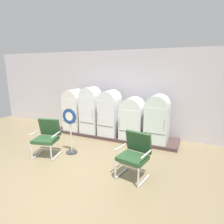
# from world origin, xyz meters

# --- Properties ---
(ground) EXTENTS (12.00, 10.00, 0.05)m
(ground) POSITION_xyz_m (0.00, 0.00, -0.03)
(ground) COLOR #827150
(back_wall) EXTENTS (11.76, 0.12, 3.00)m
(back_wall) POSITION_xyz_m (0.00, 3.66, 1.52)
(back_wall) COLOR silver
(back_wall) RESTS_ON ground
(display_plinth) EXTENTS (4.45, 0.95, 0.11)m
(display_plinth) POSITION_xyz_m (0.00, 3.02, 0.05)
(display_plinth) COLOR #483432
(display_plinth) RESTS_ON ground
(refrigerator_0) EXTENTS (0.63, 0.69, 1.51)m
(refrigerator_0) POSITION_xyz_m (-1.56, 2.92, 0.91)
(refrigerator_0) COLOR white
(refrigerator_0) RESTS_ON display_plinth
(refrigerator_1) EXTENTS (0.63, 0.62, 1.64)m
(refrigerator_1) POSITION_xyz_m (-0.83, 2.89, 0.98)
(refrigerator_1) COLOR white
(refrigerator_1) RESTS_ON display_plinth
(refrigerator_2) EXTENTS (0.63, 0.72, 1.55)m
(refrigerator_2) POSITION_xyz_m (-0.10, 2.94, 0.93)
(refrigerator_2) COLOR white
(refrigerator_2) RESTS_ON display_plinth
(refrigerator_3) EXTENTS (0.72, 0.67, 1.36)m
(refrigerator_3) POSITION_xyz_m (0.72, 2.91, 0.81)
(refrigerator_3) COLOR silver
(refrigerator_3) RESTS_ON display_plinth
(refrigerator_4) EXTENTS (0.69, 0.70, 1.50)m
(refrigerator_4) POSITION_xyz_m (1.53, 2.93, 0.89)
(refrigerator_4) COLOR silver
(refrigerator_4) RESTS_ON display_plinth
(armchair_left) EXTENTS (0.76, 0.75, 1.02)m
(armchair_left) POSITION_xyz_m (-1.09, 0.95, 0.58)
(armchair_left) COLOR silver
(armchair_left) RESTS_ON ground
(armchair_right) EXTENTS (0.74, 0.73, 1.02)m
(armchair_right) POSITION_xyz_m (1.45, 0.90, 0.58)
(armchair_right) COLOR silver
(armchair_right) RESTS_ON ground
(sign_stand) EXTENTS (0.44, 0.32, 1.31)m
(sign_stand) POSITION_xyz_m (-0.57, 1.31, 0.62)
(sign_stand) COLOR #2D2D30
(sign_stand) RESTS_ON ground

